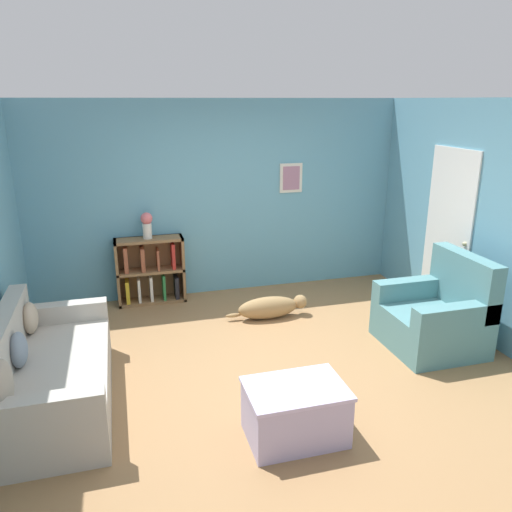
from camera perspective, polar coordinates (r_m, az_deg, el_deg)
name	(u,v)px	position (r m, az deg, el deg)	size (l,w,h in m)	color
ground_plane	(267,366)	(5.17, 1.22, -12.48)	(14.00, 14.00, 0.00)	#997047
wall_back	(219,199)	(6.79, -4.22, 6.54)	(5.60, 0.13, 2.60)	#609EB7
wall_right	(495,225)	(5.92, 25.63, 3.17)	(0.16, 5.00, 2.60)	#609EB7
couch	(47,375)	(4.79, -22.79, -12.46)	(0.91, 1.89, 0.83)	#ADA89E
bookshelf	(150,271)	(6.71, -11.98, -1.72)	(0.88, 0.28, 0.88)	olive
recliner_chair	(436,316)	(5.76, 19.92, -6.45)	(0.92, 0.97, 1.02)	slate
coffee_table	(295,411)	(4.12, 4.51, -17.20)	(0.78, 0.55, 0.45)	#ADA3CC
dog	(271,307)	(6.17, 1.68, -5.87)	(1.03, 0.25, 0.27)	#9E7A4C
vase	(147,224)	(6.51, -12.37, 3.60)	(0.15, 0.15, 0.34)	silver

